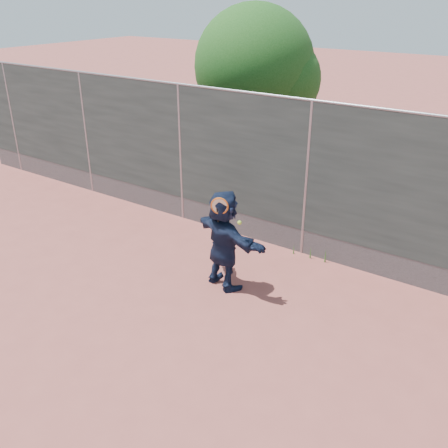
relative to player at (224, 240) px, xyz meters
The scene contains 6 objects.
ground 1.96m from the player, 70.05° to the right, with size 80.00×80.00×0.00m, color #9E4C42.
player is the anchor object (origin of this frame).
fence 2.07m from the player, 72.29° to the left, with size 20.00×0.06×3.03m.
swing_action 0.70m from the player, 66.73° to the right, with size 0.55×0.15×0.51m.
tree_left 5.78m from the player, 114.64° to the left, with size 3.15×3.00×4.53m.
weed_clump 2.10m from the player, 63.01° to the left, with size 0.68×0.07×0.30m.
Camera 1 is at (3.66, -4.60, 4.72)m, focal length 40.00 mm.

